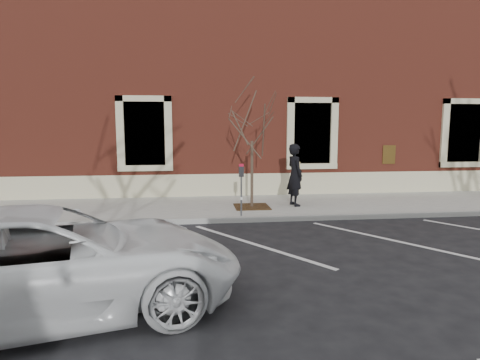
{
  "coord_description": "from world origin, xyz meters",
  "views": [
    {
      "loc": [
        -1.36,
        -10.83,
        2.6
      ],
      "look_at": [
        0.0,
        0.6,
        1.1
      ],
      "focal_mm": 30.0,
      "sensor_mm": 36.0,
      "label": 1
    }
  ],
  "objects": [
    {
      "name": "ground",
      "position": [
        0.0,
        0.0,
        0.0
      ],
      "size": [
        120.0,
        120.0,
        0.0
      ],
      "primitive_type": "plane",
      "color": "#28282B",
      "rests_on": "ground"
    },
    {
      "name": "sidewalk_near",
      "position": [
        0.0,
        1.75,
        0.07
      ],
      "size": [
        40.0,
        3.5,
        0.15
      ],
      "primitive_type": "cube",
      "color": "beige",
      "rests_on": "ground"
    },
    {
      "name": "curb_near",
      "position": [
        0.0,
        -0.05,
        0.07
      ],
      "size": [
        40.0,
        0.12,
        0.15
      ],
      "primitive_type": "cube",
      "color": "#9E9E99",
      "rests_on": "ground"
    },
    {
      "name": "parking_stripes",
      "position": [
        0.0,
        -2.2,
        0.0
      ],
      "size": [
        28.0,
        4.4,
        0.01
      ],
      "primitive_type": null,
      "color": "silver",
      "rests_on": "ground"
    },
    {
      "name": "building_civic",
      "position": [
        0.0,
        7.74,
        4.0
      ],
      "size": [
        40.0,
        8.62,
        8.0
      ],
      "color": "maroon",
      "rests_on": "ground"
    },
    {
      "name": "man",
      "position": [
        1.84,
        1.42,
        1.13
      ],
      "size": [
        0.62,
        0.8,
        1.96
      ],
      "primitive_type": "imported",
      "rotation": [
        0.0,
        0.0,
        1.79
      ],
      "color": "black",
      "rests_on": "sidewalk_near"
    },
    {
      "name": "parking_meter",
      "position": [
        -0.02,
        0.12,
        1.16
      ],
      "size": [
        0.13,
        0.1,
        1.46
      ],
      "rotation": [
        0.0,
        0.0,
        -0.4
      ],
      "color": "#595B60",
      "rests_on": "sidewalk_near"
    },
    {
      "name": "tree_grate",
      "position": [
        0.45,
        1.31,
        0.16
      ],
      "size": [
        1.07,
        1.07,
        0.03
      ],
      "primitive_type": "cube",
      "color": "#432D15",
      "rests_on": "sidewalk_near"
    },
    {
      "name": "sapling",
      "position": [
        0.45,
        1.31,
        2.76
      ],
      "size": [
        2.24,
        2.24,
        3.73
      ],
      "color": "#493C2C",
      "rests_on": "sidewalk_near"
    },
    {
      "name": "white_truck",
      "position": [
        -3.4,
        -5.19,
        0.76
      ],
      "size": [
        5.92,
        3.8,
        1.52
      ],
      "primitive_type": "imported",
      "rotation": [
        0.0,
        0.0,
        1.82
      ],
      "color": "white",
      "rests_on": "ground"
    }
  ]
}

